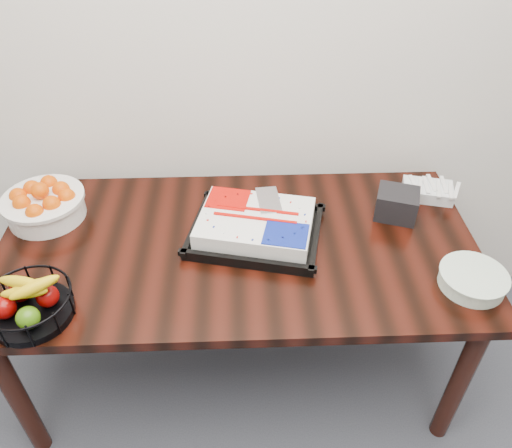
{
  "coord_description": "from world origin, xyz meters",
  "views": [
    {
      "loc": [
        0.02,
        0.6,
        2.0
      ],
      "look_at": [
        0.07,
        2.01,
        0.83
      ],
      "focal_mm": 35.0,
      "sensor_mm": 36.0,
      "label": 1
    }
  ],
  "objects_px": {
    "fruit_basket": "(29,303)",
    "tangerine_bowl": "(43,199)",
    "cake_tray": "(256,226)",
    "napkin_box": "(397,204)",
    "table": "(238,260)",
    "plate_stack": "(473,280)"
  },
  "relations": [
    {
      "from": "tangerine_bowl",
      "to": "plate_stack",
      "type": "distance_m",
      "value": 1.61
    },
    {
      "from": "table",
      "to": "tangerine_bowl",
      "type": "distance_m",
      "value": 0.8
    },
    {
      "from": "tangerine_bowl",
      "to": "napkin_box",
      "type": "relative_size",
      "value": 2.01
    },
    {
      "from": "cake_tray",
      "to": "tangerine_bowl",
      "type": "height_order",
      "value": "tangerine_bowl"
    },
    {
      "from": "table",
      "to": "cake_tray",
      "type": "relative_size",
      "value": 3.27
    },
    {
      "from": "table",
      "to": "napkin_box",
      "type": "relative_size",
      "value": 11.41
    },
    {
      "from": "cake_tray",
      "to": "napkin_box",
      "type": "xyz_separation_m",
      "value": [
        0.56,
        0.1,
        0.01
      ]
    },
    {
      "from": "fruit_basket",
      "to": "napkin_box",
      "type": "distance_m",
      "value": 1.38
    },
    {
      "from": "fruit_basket",
      "to": "tangerine_bowl",
      "type": "bearing_deg",
      "value": 100.66
    },
    {
      "from": "cake_tray",
      "to": "fruit_basket",
      "type": "height_order",
      "value": "fruit_basket"
    },
    {
      "from": "table",
      "to": "napkin_box",
      "type": "xyz_separation_m",
      "value": [
        0.63,
        0.15,
        0.14
      ]
    },
    {
      "from": "plate_stack",
      "to": "napkin_box",
      "type": "relative_size",
      "value": 1.46
    },
    {
      "from": "cake_tray",
      "to": "fruit_basket",
      "type": "relative_size",
      "value": 1.99
    },
    {
      "from": "table",
      "to": "fruit_basket",
      "type": "height_order",
      "value": "fruit_basket"
    },
    {
      "from": "table",
      "to": "fruit_basket",
      "type": "distance_m",
      "value": 0.75
    },
    {
      "from": "napkin_box",
      "to": "fruit_basket",
      "type": "bearing_deg",
      "value": -160.0
    },
    {
      "from": "fruit_basket",
      "to": "plate_stack",
      "type": "relative_size",
      "value": 1.2
    },
    {
      "from": "cake_tray",
      "to": "fruit_basket",
      "type": "bearing_deg",
      "value": -153.21
    },
    {
      "from": "tangerine_bowl",
      "to": "fruit_basket",
      "type": "distance_m",
      "value": 0.52
    },
    {
      "from": "tangerine_bowl",
      "to": "napkin_box",
      "type": "bearing_deg",
      "value": -1.76
    },
    {
      "from": "table",
      "to": "napkin_box",
      "type": "distance_m",
      "value": 0.66
    },
    {
      "from": "fruit_basket",
      "to": "plate_stack",
      "type": "distance_m",
      "value": 1.46
    }
  ]
}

